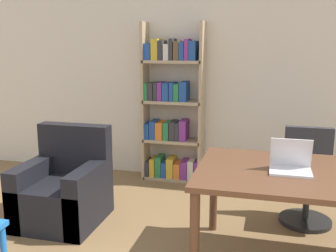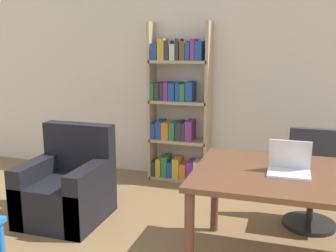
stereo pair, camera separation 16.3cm
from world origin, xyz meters
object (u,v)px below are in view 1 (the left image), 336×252
Objects in this scene: office_chair at (307,180)px; bookshelf at (171,112)px; desk at (307,183)px; laptop at (291,164)px; armchair at (64,191)px.

bookshelf is (-1.57, 0.84, 0.46)m from office_chair.
laptop reaches higher than desk.
laptop reaches higher than armchair.
armchair is at bearing 171.28° from laptop.
laptop is at bearing -52.33° from bookshelf.
laptop reaches higher than office_chair.
laptop is 1.03m from office_chair.
desk is 2.29m from bookshelf.
desk is 0.19m from laptop.
office_chair is 1.84m from bookshelf.
bookshelf reaches higher than laptop.
laptop is at bearing -8.72° from armchair.
laptop is 2.22m from bookshelf.
desk is at bearing -49.71° from bookshelf.
office_chair is at bearing 76.48° from laptop.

